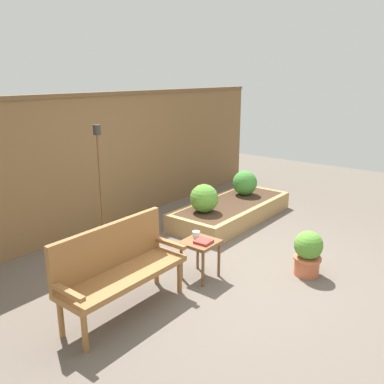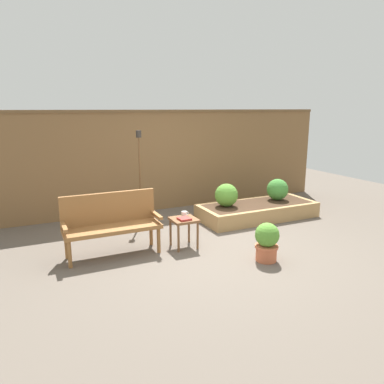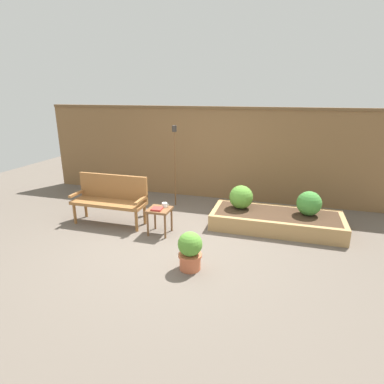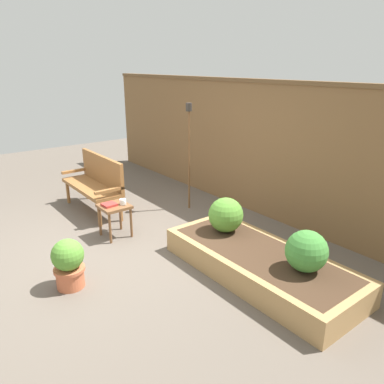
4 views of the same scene
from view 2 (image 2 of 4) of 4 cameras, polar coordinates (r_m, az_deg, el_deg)
name	(u,v)px [view 2 (image 2 of 4)]	position (r m, az deg, el deg)	size (l,w,h in m)	color
ground_plane	(211,249)	(5.92, 3.04, -8.83)	(14.00, 14.00, 0.00)	#60564C
fence_back	(155,160)	(7.96, -5.76, 4.93)	(8.40, 0.14, 2.16)	brown
garden_bench	(111,219)	(5.69, -12.52, -4.20)	(1.44, 0.48, 0.94)	#936033
side_table	(184,223)	(5.85, -1.28, -4.93)	(0.40, 0.40, 0.48)	brown
cup_on_table	(184,214)	(5.94, -1.19, -3.42)	(0.13, 0.09, 0.08)	white
book_on_table	(184,219)	(5.76, -1.21, -4.19)	(0.18, 0.18, 0.03)	#B2332D
potted_boxwood	(267,241)	(5.48, 11.58, -7.48)	(0.35, 0.35, 0.58)	#C66642
raised_planter_bed	(257,211)	(7.59, 10.12, -2.87)	(2.40, 1.00, 0.30)	#AD8451
shrub_near_bench	(226,195)	(7.20, 5.37, -0.49)	(0.45, 0.45, 0.45)	brown
shrub_far_corner	(277,189)	(7.89, 13.17, 0.39)	(0.45, 0.45, 0.45)	brown
tiki_torch	(139,161)	(6.98, -8.19, 4.79)	(0.10, 0.10, 1.79)	brown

